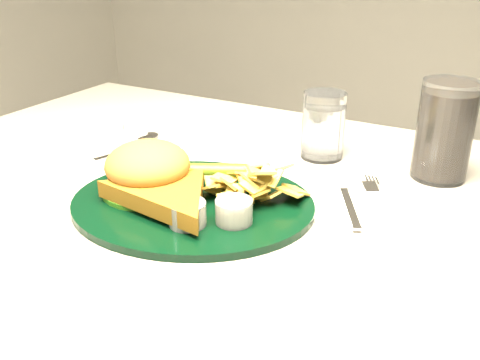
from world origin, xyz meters
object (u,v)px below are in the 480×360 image
object	(u,v)px
fork_napkin	(352,205)
dinner_plate	(192,182)
water_glass	(323,126)
cola_glass	(445,131)

from	to	relation	value
fork_napkin	dinner_plate	bearing A→B (deg)	-179.70
dinner_plate	water_glass	bearing A→B (deg)	54.01
dinner_plate	cola_glass	bearing A→B (deg)	26.82
dinner_plate	fork_napkin	distance (m)	0.22
dinner_plate	cola_glass	world-z (taller)	cola_glass
water_glass	dinner_plate	bearing A→B (deg)	-108.65
water_glass	cola_glass	bearing A→B (deg)	2.20
fork_napkin	water_glass	bearing A→B (deg)	96.30
dinner_plate	fork_napkin	world-z (taller)	dinner_plate
cola_glass	dinner_plate	bearing A→B (deg)	-135.85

